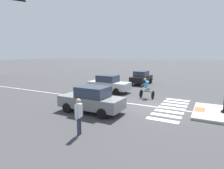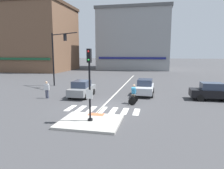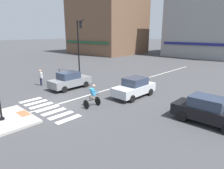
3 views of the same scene
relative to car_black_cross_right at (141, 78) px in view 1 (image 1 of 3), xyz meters
The scene contains 16 objects.
ground_plane 10.35m from the car_black_cross_right, 153.61° to the right, with size 300.00×300.00×0.00m, color #3D3D3F.
traffic_island 12.55m from the car_black_cross_right, 137.54° to the right, with size 3.82×3.32×0.15m, color #A3A099.
tactile_pad_front 11.70m from the car_black_cross_right, 142.29° to the right, with size 1.10×0.60×0.01m, color #DB5B38.
crosswalk_stripe_a 13.10m from the car_black_cross_right, 155.48° to the right, with size 0.44×1.80×0.01m, color silver.
crosswalk_stripe_b 12.30m from the car_black_cross_right, 153.77° to the right, with size 0.44×1.80×0.01m, color silver.
crosswalk_stripe_c 11.52m from the car_black_cross_right, 151.82° to the right, with size 0.44×1.80×0.01m, color silver.
crosswalk_stripe_d 10.75m from the car_black_cross_right, 149.59° to the right, with size 0.44×1.80×0.01m, color silver.
crosswalk_stripe_e 10.00m from the car_black_cross_right, 147.01° to the right, with size 0.44×1.80×0.01m, color silver.
crosswalk_stripe_f 9.27m from the car_black_cross_right, 144.03° to the right, with size 0.44×1.80×0.01m, color silver.
crosswalk_stripe_g 8.57m from the car_black_cross_right, 140.55° to the right, with size 0.44×1.80×0.01m, color silver.
lane_centre_line 10.93m from the car_black_cross_right, 150.21° to the left, with size 0.14×28.00×0.01m, color silver.
car_black_cross_right is the anchor object (origin of this frame).
car_grey_westbound_near 12.55m from the car_black_cross_right, behind, with size 1.88×4.12×1.64m.
car_silver_eastbound_mid 6.44m from the car_black_cross_right, 169.91° to the left, with size 1.91×4.13×1.64m.
cyclist 7.68m from the car_black_cross_right, 157.53° to the right, with size 0.74×1.14×1.68m.
pedestrian_at_curb_left 15.78m from the car_black_cross_right, behind, with size 0.54×0.29×1.67m.
Camera 1 is at (-12.53, -3.02, 3.54)m, focal length 29.40 mm.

